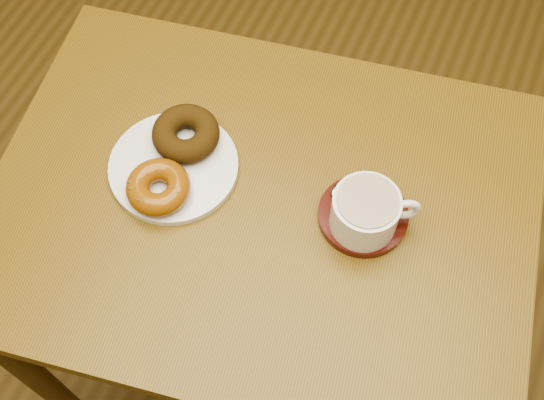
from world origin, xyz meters
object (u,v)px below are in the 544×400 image
at_px(coffee_cup, 366,212).
at_px(donut_plate, 174,167).
at_px(cafe_table, 261,237).
at_px(saucer, 363,216).

bearing_deg(coffee_cup, donut_plate, 157.84).
height_order(cafe_table, donut_plate, donut_plate).
bearing_deg(coffee_cup, saucer, 83.01).
relative_size(donut_plate, saucer, 1.50).
bearing_deg(donut_plate, cafe_table, -0.20).
height_order(cafe_table, saucer, saucer).
xyz_separation_m(donut_plate, coffee_cup, (0.31, 0.02, 0.04)).
height_order(donut_plate, coffee_cup, coffee_cup).
bearing_deg(cafe_table, coffee_cup, -0.93).
xyz_separation_m(donut_plate, saucer, (0.31, 0.04, 0.00)).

